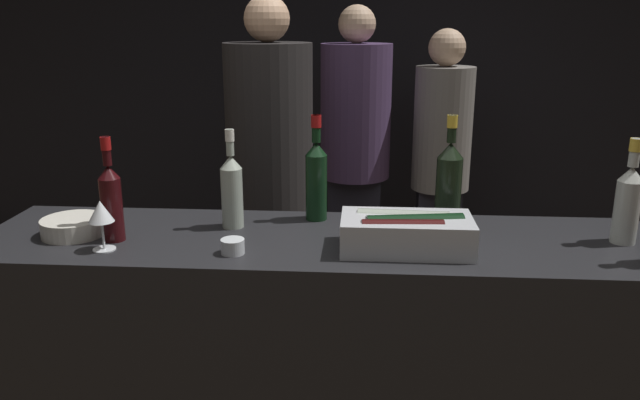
{
  "coord_description": "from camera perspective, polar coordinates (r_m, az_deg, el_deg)",
  "views": [
    {
      "loc": [
        0.14,
        -1.62,
        1.75
      ],
      "look_at": [
        0.0,
        0.31,
        1.18
      ],
      "focal_mm": 35.0,
      "sensor_mm": 36.0,
      "label": 1
    }
  ],
  "objects": [
    {
      "name": "red_wine_bottle_burgundy",
      "position": [
        2.17,
        -0.34,
        2.13
      ],
      "size": [
        0.08,
        0.08,
        0.37
      ],
      "color": "black",
      "rests_on": "bar_counter"
    },
    {
      "name": "white_wine_bottle",
      "position": [
        2.11,
        -8.07,
        1.07
      ],
      "size": [
        0.07,
        0.07,
        0.34
      ],
      "color": "#9EA899",
      "rests_on": "bar_counter"
    },
    {
      "name": "person_in_hoodie",
      "position": [
        3.68,
        3.22,
        4.7
      ],
      "size": [
        0.41,
        0.41,
        1.83
      ],
      "rotation": [
        0.0,
        0.0,
        -1.6
      ],
      "color": "black",
      "rests_on": "ground_plane"
    },
    {
      "name": "ice_bin_with_bottles",
      "position": [
        1.92,
        7.93,
        -2.83
      ],
      "size": [
        0.4,
        0.21,
        0.11
      ],
      "color": "#B7BABF",
      "rests_on": "bar_counter"
    },
    {
      "name": "wine_glass",
      "position": [
        2.0,
        -19.41,
        -1.16
      ],
      "size": [
        0.08,
        0.08,
        0.16
      ],
      "color": "silver",
      "rests_on": "bar_counter"
    },
    {
      "name": "bowl_white",
      "position": [
        2.2,
        -21.62,
        -2.23
      ],
      "size": [
        0.2,
        0.2,
        0.06
      ],
      "color": "silver",
      "rests_on": "bar_counter"
    },
    {
      "name": "bar_counter",
      "position": [
        2.26,
        -0.05,
        -16.27
      ],
      "size": [
        2.23,
        0.57,
        1.06
      ],
      "color": "black",
      "rests_on": "ground_plane"
    },
    {
      "name": "candle_votive",
      "position": [
        1.91,
        -7.98,
        -4.21
      ],
      "size": [
        0.07,
        0.07,
        0.05
      ],
      "color": "silver",
      "rests_on": "bar_counter"
    },
    {
      "name": "rose_wine_bottle",
      "position": [
        2.17,
        26.33,
        -0.03
      ],
      "size": [
        0.08,
        0.08,
        0.33
      ],
      "color": "#B2B7AD",
      "rests_on": "bar_counter"
    },
    {
      "name": "champagne_bottle",
      "position": [
        2.14,
        11.69,
        1.63
      ],
      "size": [
        0.09,
        0.09,
        0.38
      ],
      "color": "black",
      "rests_on": "bar_counter"
    },
    {
      "name": "wall_back_chalkboard",
      "position": [
        4.42,
        2.33,
        11.71
      ],
      "size": [
        6.4,
        0.06,
        2.8
      ],
      "color": "black",
      "rests_on": "ground_plane"
    },
    {
      "name": "red_wine_bottle_tall",
      "position": [
        2.07,
        -18.57,
        0.11
      ],
      "size": [
        0.07,
        0.07,
        0.34
      ],
      "color": "black",
      "rests_on": "bar_counter"
    },
    {
      "name": "person_blond_tee",
      "position": [
        3.03,
        -4.56,
        2.49
      ],
      "size": [
        0.41,
        0.41,
        1.85
      ],
      "rotation": [
        0.0,
        0.0,
        -1.65
      ],
      "color": "black",
      "rests_on": "ground_plane"
    },
    {
      "name": "person_grey_polo",
      "position": [
        3.75,
        10.99,
        3.68
      ],
      "size": [
        0.34,
        0.34,
        1.7
      ],
      "rotation": [
        0.0,
        0.0,
        1.4
      ],
      "color": "black",
      "rests_on": "ground_plane"
    }
  ]
}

